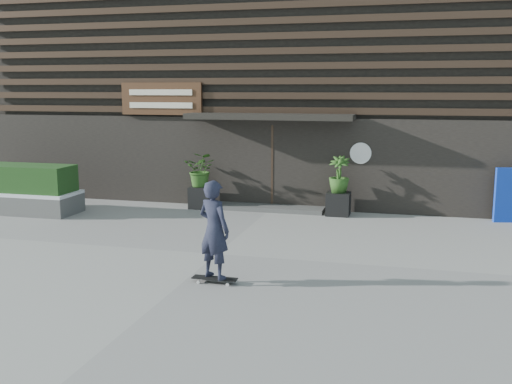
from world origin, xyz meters
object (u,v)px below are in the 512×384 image
(planter_pot_right, at_px, (338,204))
(skateboarder, at_px, (214,230))
(raised_bed, at_px, (15,202))
(planter_pot_left, at_px, (202,197))

(planter_pot_right, xyz_separation_m, skateboarder, (-1.36, -6.14, 0.63))
(raised_bed, distance_m, skateboarder, 8.41)
(skateboarder, bearing_deg, planter_pot_left, 111.67)
(planter_pot_right, xyz_separation_m, raised_bed, (-8.50, -1.75, -0.05))
(planter_pot_left, distance_m, planter_pot_right, 3.80)
(planter_pot_right, height_order, raised_bed, planter_pot_right)
(planter_pot_right, relative_size, raised_bed, 0.17)
(planter_pot_left, bearing_deg, planter_pot_right, 0.00)
(planter_pot_left, bearing_deg, raised_bed, -159.58)
(planter_pot_right, bearing_deg, skateboarder, -102.48)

